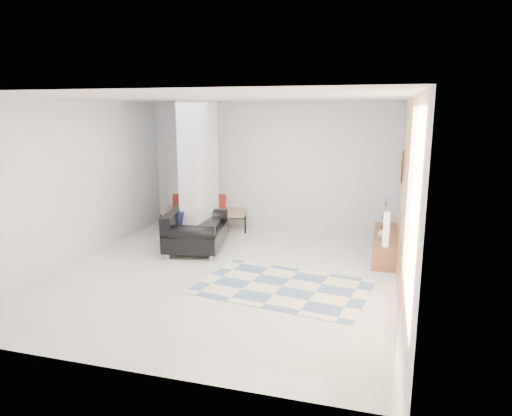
# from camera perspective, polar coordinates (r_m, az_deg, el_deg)

# --- Properties ---
(floor) EXTENTS (6.00, 6.00, 0.00)m
(floor) POSITION_cam_1_polar(r_m,az_deg,el_deg) (7.58, -3.82, -8.08)
(floor) COLOR white
(floor) RESTS_ON ground
(ceiling) EXTENTS (6.00, 6.00, 0.00)m
(ceiling) POSITION_cam_1_polar(r_m,az_deg,el_deg) (7.12, -4.14, 13.59)
(ceiling) COLOR white
(ceiling) RESTS_ON wall_back
(wall_back) EXTENTS (6.00, 0.00, 6.00)m
(wall_back) POSITION_cam_1_polar(r_m,az_deg,el_deg) (10.06, 1.84, 5.17)
(wall_back) COLOR silver
(wall_back) RESTS_ON ground
(wall_front) EXTENTS (6.00, 0.00, 6.00)m
(wall_front) POSITION_cam_1_polar(r_m,az_deg,el_deg) (4.58, -16.82, -3.76)
(wall_front) COLOR silver
(wall_front) RESTS_ON ground
(wall_left) EXTENTS (0.00, 6.00, 6.00)m
(wall_left) POSITION_cam_1_polar(r_m,az_deg,el_deg) (8.54, -21.63, 3.10)
(wall_left) COLOR silver
(wall_left) RESTS_ON ground
(wall_right) EXTENTS (0.00, 6.00, 6.00)m
(wall_right) POSITION_cam_1_polar(r_m,az_deg,el_deg) (6.80, 18.38, 1.23)
(wall_right) COLOR silver
(wall_right) RESTS_ON ground
(partition_column) EXTENTS (0.35, 1.20, 2.80)m
(partition_column) POSITION_cam_1_polar(r_m,az_deg,el_deg) (9.09, -7.10, 4.35)
(partition_column) COLOR silver
(partition_column) RESTS_ON floor
(hallway_door) EXTENTS (0.85, 0.06, 2.04)m
(hallway_door) POSITION_cam_1_polar(r_m,az_deg,el_deg) (10.77, -9.14, 3.45)
(hallway_door) COLOR beige
(hallway_door) RESTS_ON floor
(curtain) EXTENTS (0.00, 2.55, 2.55)m
(curtain) POSITION_cam_1_polar(r_m,az_deg,el_deg) (5.66, 18.03, -0.32)
(curtain) COLOR orange
(curtain) RESTS_ON wall_right
(wall_art) EXTENTS (0.04, 0.45, 0.55)m
(wall_art) POSITION_cam_1_polar(r_m,az_deg,el_deg) (8.45, 17.86, 4.99)
(wall_art) COLOR #361C0E
(wall_art) RESTS_ON wall_right
(media_console) EXTENTS (0.45, 1.91, 0.80)m
(media_console) POSITION_cam_1_polar(r_m,az_deg,el_deg) (8.73, 15.94, -4.38)
(media_console) COLOR brown
(media_console) RESTS_ON floor
(loveseat) EXTENTS (1.27, 1.83, 0.76)m
(loveseat) POSITION_cam_1_polar(r_m,az_deg,el_deg) (8.91, -7.74, -2.72)
(loveseat) COLOR silver
(loveseat) RESTS_ON floor
(daybed) EXTENTS (2.00, 1.20, 0.77)m
(daybed) POSITION_cam_1_polar(r_m,az_deg,el_deg) (10.31, -6.45, -0.30)
(daybed) COLOR black
(daybed) RESTS_ON floor
(area_rug) EXTENTS (2.71, 2.01, 0.01)m
(area_rug) POSITION_cam_1_polar(r_m,az_deg,el_deg) (6.99, 3.35, -9.79)
(area_rug) COLOR beige
(area_rug) RESTS_ON floor
(cylinder_lamp) EXTENTS (0.11, 0.11, 0.58)m
(cylinder_lamp) POSITION_cam_1_polar(r_m,az_deg,el_deg) (7.84, 15.97, -2.58)
(cylinder_lamp) COLOR beige
(cylinder_lamp) RESTS_ON media_console
(bronze_figurine) EXTENTS (0.13, 0.13, 0.26)m
(bronze_figurine) POSITION_cam_1_polar(r_m,az_deg,el_deg) (9.02, 15.75, -1.72)
(bronze_figurine) COLOR #301F15
(bronze_figurine) RESTS_ON media_console
(vase) EXTENTS (0.22, 0.22, 0.21)m
(vase) POSITION_cam_1_polar(r_m,az_deg,el_deg) (8.35, 15.70, -2.97)
(vase) COLOR silver
(vase) RESTS_ON media_console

